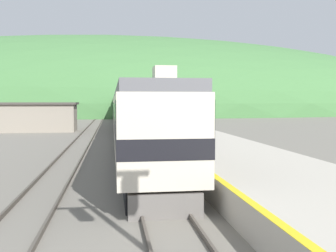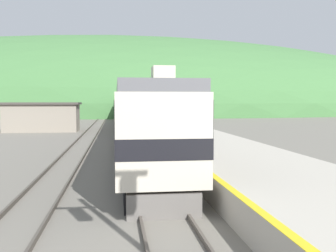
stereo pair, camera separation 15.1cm
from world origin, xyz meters
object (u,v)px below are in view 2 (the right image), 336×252
carriage_second (129,113)px  carriage_third (125,109)px  carriage_fifth (121,106)px  carriage_fourth (122,107)px  express_train_lead_car (142,124)px

carriage_second → carriage_third: same height
carriage_third → carriage_fifth: same height
carriage_third → carriage_fourth: 21.87m
carriage_second → carriage_fifth: (0.00, 65.60, 0.00)m
carriage_fifth → carriage_second: bearing=-90.0°
carriage_third → carriage_fourth: size_ratio=1.00×
carriage_fourth → carriage_fifth: same height
carriage_fourth → carriage_third: bearing=-90.0°
carriage_fifth → express_train_lead_car: bearing=-90.0°
carriage_third → carriage_fifth: bearing=90.0°
express_train_lead_car → carriage_fifth: express_train_lead_car is taller
carriage_fourth → carriage_second: bearing=-90.0°
express_train_lead_car → carriage_second: bearing=90.0°
express_train_lead_car → carriage_fifth: size_ratio=0.97×
carriage_third → carriage_fourth: bearing=90.0°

